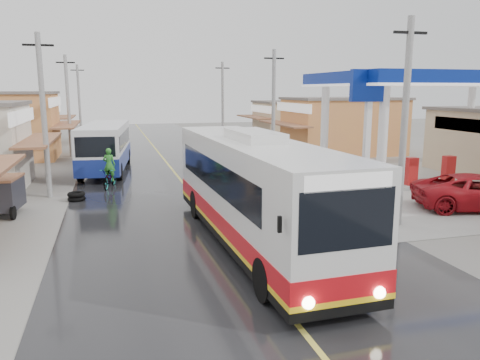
{
  "coord_description": "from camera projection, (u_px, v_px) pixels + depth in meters",
  "views": [
    {
      "loc": [
        -3.92,
        -15.68,
        5.32
      ],
      "look_at": [
        0.53,
        0.34,
        2.1
      ],
      "focal_mm": 35.0,
      "sensor_mm": 36.0,
      "label": 1
    }
  ],
  "objects": [
    {
      "name": "tyre_stack",
      "position": [
        76.0,
        196.0,
        22.72
      ],
      "size": [
        0.84,
        0.84,
        0.43
      ],
      "color": "black",
      "rests_on": "ground"
    },
    {
      "name": "ground",
      "position": [
        228.0,
        240.0,
        16.87
      ],
      "size": [
        120.0,
        120.0,
        0.0
      ],
      "primitive_type": "plane",
      "color": "slate",
      "rests_on": "ground"
    },
    {
      "name": "tricycle_near",
      "position": [
        3.0,
        193.0,
        20.0
      ],
      "size": [
        1.65,
        2.32,
        1.67
      ],
      "rotation": [
        0.0,
        0.0,
        -0.11
      ],
      "color": "#26262D",
      "rests_on": "ground"
    },
    {
      "name": "coach_bus",
      "position": [
        253.0,
        191.0,
        16.07
      ],
      "size": [
        3.18,
        12.73,
        3.95
      ],
      "rotation": [
        0.0,
        0.0,
        0.03
      ],
      "color": "silver",
      "rests_on": "road"
    },
    {
      "name": "utility_poles_right",
      "position": [
        273.0,
        167.0,
        32.9
      ],
      "size": [
        1.6,
        36.0,
        8.0
      ],
      "primitive_type": null,
      "color": "gray",
      "rests_on": "ground"
    },
    {
      "name": "second_bus",
      "position": [
        106.0,
        147.0,
        30.53
      ],
      "size": [
        3.53,
        9.56,
        3.1
      ],
      "rotation": [
        0.0,
        0.0,
        -0.11
      ],
      "color": "silver",
      "rests_on": "road"
    },
    {
      "name": "utility_poles_left",
      "position": [
        63.0,
        174.0,
        30.17
      ],
      "size": [
        1.6,
        50.0,
        8.0
      ],
      "primitive_type": null,
      "color": "gray",
      "rests_on": "ground"
    },
    {
      "name": "cyclist",
      "position": [
        110.0,
        175.0,
        25.6
      ],
      "size": [
        1.29,
        2.19,
        2.23
      ],
      "rotation": [
        0.0,
        0.0,
        -0.29
      ],
      "color": "black",
      "rests_on": "ground"
    },
    {
      "name": "jeepney",
      "position": [
        480.0,
        192.0,
        20.98
      ],
      "size": [
        6.25,
        4.21,
        1.59
      ],
      "primitive_type": "imported",
      "rotation": [
        0.0,
        0.0,
        1.27
      ],
      "color": "#A01018",
      "rests_on": "ground"
    },
    {
      "name": "centre_line",
      "position": [
        173.0,
        171.0,
        31.06
      ],
      "size": [
        0.15,
        90.0,
        0.01
      ],
      "primitive_type": "cube",
      "color": "#D8CC4C",
      "rests_on": "road"
    },
    {
      "name": "road",
      "position": [
        173.0,
        171.0,
        31.06
      ],
      "size": [
        12.0,
        90.0,
        0.02
      ],
      "primitive_type": "cube",
      "color": "black",
      "rests_on": "ground"
    },
    {
      "name": "shopfronts_right",
      "position": [
        397.0,
        168.0,
        32.17
      ],
      "size": [
        11.0,
        44.0,
        4.8
      ],
      "primitive_type": null,
      "color": "beige",
      "rests_on": "ground"
    }
  ]
}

